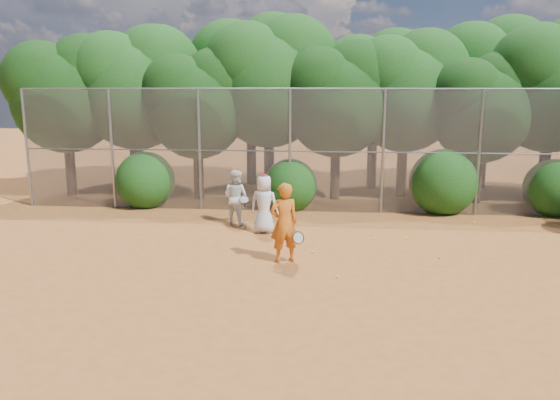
# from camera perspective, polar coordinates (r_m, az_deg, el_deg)

# --- Properties ---
(ground) EXTENTS (80.00, 80.00, 0.00)m
(ground) POSITION_cam_1_polar(r_m,az_deg,el_deg) (12.36, 3.58, -7.45)
(ground) COLOR #9F5723
(ground) RESTS_ON ground
(fence_back) EXTENTS (20.05, 0.09, 4.03)m
(fence_back) POSITION_cam_1_polar(r_m,az_deg,el_deg) (17.79, 3.89, 5.25)
(fence_back) COLOR gray
(fence_back) RESTS_ON ground
(tree_0) EXTENTS (4.38, 3.81, 6.00)m
(tree_0) POSITION_cam_1_polar(r_m,az_deg,el_deg) (21.99, -21.43, 10.63)
(tree_0) COLOR black
(tree_0) RESTS_ON ground
(tree_1) EXTENTS (4.64, 4.03, 6.35)m
(tree_1) POSITION_cam_1_polar(r_m,az_deg,el_deg) (21.47, -14.76, 11.66)
(tree_1) COLOR black
(tree_1) RESTS_ON ground
(tree_2) EXTENTS (3.99, 3.47, 5.47)m
(tree_2) POSITION_cam_1_polar(r_m,az_deg,el_deg) (20.08, -8.56, 10.27)
(tree_2) COLOR black
(tree_2) RESTS_ON ground
(tree_3) EXTENTS (4.89, 4.26, 6.70)m
(tree_3) POSITION_cam_1_polar(r_m,az_deg,el_deg) (20.64, -0.99, 12.69)
(tree_3) COLOR black
(tree_3) RESTS_ON ground
(tree_4) EXTENTS (4.19, 3.64, 5.73)m
(tree_4) POSITION_cam_1_polar(r_m,az_deg,el_deg) (19.91, 6.10, 10.82)
(tree_4) COLOR black
(tree_4) RESTS_ON ground
(tree_5) EXTENTS (4.51, 3.92, 6.17)m
(tree_5) POSITION_cam_1_polar(r_m,az_deg,el_deg) (20.89, 13.11, 11.43)
(tree_5) COLOR black
(tree_5) RESTS_ON ground
(tree_6) EXTENTS (3.86, 3.36, 5.29)m
(tree_6) POSITION_cam_1_polar(r_m,az_deg,el_deg) (20.39, 20.46, 9.37)
(tree_6) COLOR black
(tree_6) RESTS_ON ground
(tree_7) EXTENTS (4.77, 4.14, 6.53)m
(tree_7) POSITION_cam_1_polar(r_m,az_deg,el_deg) (21.74, 26.72, 11.11)
(tree_7) COLOR black
(tree_7) RESTS_ON ground
(tree_9) EXTENTS (4.83, 4.20, 6.62)m
(tree_9) POSITION_cam_1_polar(r_m,az_deg,el_deg) (23.98, -15.17, 12.02)
(tree_9) COLOR black
(tree_9) RESTS_ON ground
(tree_10) EXTENTS (5.15, 4.48, 7.06)m
(tree_10) POSITION_cam_1_polar(r_m,az_deg,el_deg) (22.95, -2.91, 13.16)
(tree_10) COLOR black
(tree_10) RESTS_ON ground
(tree_11) EXTENTS (4.64, 4.03, 6.35)m
(tree_11) POSITION_cam_1_polar(r_m,az_deg,el_deg) (22.38, 9.99, 11.85)
(tree_11) COLOR black
(tree_11) RESTS_ON ground
(tree_12) EXTENTS (5.02, 4.37, 6.88)m
(tree_12) POSITION_cam_1_polar(r_m,az_deg,el_deg) (23.75, 21.04, 12.09)
(tree_12) COLOR black
(tree_12) RESTS_ON ground
(bush_0) EXTENTS (2.00, 2.00, 2.00)m
(bush_0) POSITION_cam_1_polar(r_m,az_deg,el_deg) (19.29, -13.89, 2.28)
(bush_0) COLOR #124010
(bush_0) RESTS_ON ground
(bush_1) EXTENTS (1.80, 1.80, 1.80)m
(bush_1) POSITION_cam_1_polar(r_m,az_deg,el_deg) (18.29, 1.10, 1.80)
(bush_1) COLOR #124010
(bush_1) RESTS_ON ground
(bush_2) EXTENTS (2.20, 2.20, 2.20)m
(bush_2) POSITION_cam_1_polar(r_m,az_deg,el_deg) (18.58, 16.68, 2.09)
(bush_2) COLOR #124010
(bush_2) RESTS_ON ground
(bush_3) EXTENTS (1.90, 1.90, 1.90)m
(bush_3) POSITION_cam_1_polar(r_m,az_deg,el_deg) (19.60, 26.73, 1.36)
(bush_3) COLOR #124010
(bush_3) RESTS_ON ground
(player_yellow) EXTENTS (0.92, 0.70, 1.90)m
(player_yellow) POSITION_cam_1_polar(r_m,az_deg,el_deg) (12.74, 0.42, -2.40)
(player_yellow) COLOR #CA6317
(player_yellow) RESTS_ON ground
(player_teen) EXTENTS (0.90, 0.69, 1.68)m
(player_teen) POSITION_cam_1_polar(r_m,az_deg,el_deg) (15.33, -1.67, -0.40)
(player_teen) COLOR silver
(player_teen) RESTS_ON ground
(player_white) EXTENTS (1.00, 0.92, 1.65)m
(player_white) POSITION_cam_1_polar(r_m,az_deg,el_deg) (16.41, -4.64, 0.33)
(player_white) COLOR white
(player_white) RESTS_ON ground
(ball_0) EXTENTS (0.07, 0.07, 0.07)m
(ball_0) POSITION_cam_1_polar(r_m,az_deg,el_deg) (13.74, 16.34, -5.78)
(ball_0) COLOR yellow
(ball_0) RESTS_ON ground
(ball_1) EXTENTS (0.07, 0.07, 0.07)m
(ball_1) POSITION_cam_1_polar(r_m,az_deg,el_deg) (15.20, 13.14, -3.92)
(ball_1) COLOR yellow
(ball_1) RESTS_ON ground
(ball_2) EXTENTS (0.07, 0.07, 0.07)m
(ball_2) POSITION_cam_1_polar(r_m,az_deg,el_deg) (11.97, 6.01, -7.97)
(ball_2) COLOR yellow
(ball_2) RESTS_ON ground
(ball_4) EXTENTS (0.07, 0.07, 0.07)m
(ball_4) POSITION_cam_1_polar(r_m,az_deg,el_deg) (13.63, 3.43, -5.45)
(ball_4) COLOR yellow
(ball_4) RESTS_ON ground
(ball_5) EXTENTS (0.07, 0.07, 0.07)m
(ball_5) POSITION_cam_1_polar(r_m,az_deg,el_deg) (17.51, 19.64, -2.24)
(ball_5) COLOR yellow
(ball_5) RESTS_ON ground
(ball_6) EXTENTS (0.07, 0.07, 0.07)m
(ball_6) POSITION_cam_1_polar(r_m,az_deg,el_deg) (14.98, 9.75, -4.02)
(ball_6) COLOR yellow
(ball_6) RESTS_ON ground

